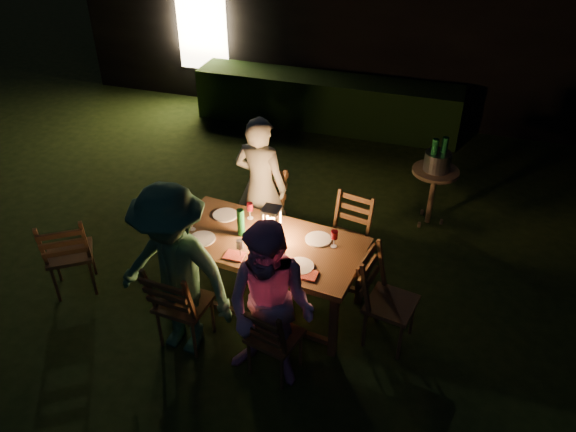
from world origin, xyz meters
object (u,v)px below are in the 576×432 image
(person_opp_right, at_px, (270,308))
(lantern, at_px, (272,226))
(chair_near_left, at_px, (185,317))
(chair_near_right, at_px, (274,349))
(chair_far_left, at_px, (260,227))
(side_table, at_px, (435,176))
(chair_end, at_px, (387,315))
(dining_table, at_px, (265,247))
(bottle_bucket_a, at_px, (433,158))
(ice_bucket, at_px, (437,161))
(person_house_side, at_px, (261,186))
(bottle_table, at_px, (241,222))
(chair_spare, at_px, (73,266))
(bottle_bucket_b, at_px, (443,156))
(chair_far_right, at_px, (345,251))
(person_opp_left, at_px, (175,273))

(person_opp_right, distance_m, lantern, 0.97)
(chair_near_left, relative_size, chair_near_right, 1.09)
(chair_near_right, relative_size, chair_far_left, 0.90)
(lantern, distance_m, side_table, 2.35)
(lantern, bearing_deg, side_table, 55.04)
(chair_end, bearing_deg, chair_near_left, -61.23)
(dining_table, xyz_separation_m, bottle_bucket_a, (1.34, 1.92, 0.20))
(chair_far_left, distance_m, ice_bucket, 2.16)
(chair_end, bearing_deg, person_house_side, -111.89)
(chair_far_left, bearing_deg, person_house_side, -85.37)
(bottle_table, xyz_separation_m, side_table, (1.64, 1.93, -0.27))
(chair_end, height_order, chair_spare, chair_spare)
(dining_table, relative_size, lantern, 5.54)
(chair_near_right, relative_size, bottle_bucket_b, 2.83)
(chair_far_left, distance_m, side_table, 2.12)
(chair_spare, xyz_separation_m, person_house_side, (1.58, 1.27, 0.51))
(chair_far_left, bearing_deg, chair_far_right, -176.86)
(person_house_side, height_order, side_table, person_house_side)
(chair_near_left, bearing_deg, dining_table, 57.81)
(chair_near_left, bearing_deg, bottle_bucket_b, 58.30)
(person_house_side, bearing_deg, chair_near_left, 90.02)
(chair_far_right, xyz_separation_m, lantern, (-0.58, -0.66, 0.65))
(chair_end, relative_size, ice_bucket, 3.26)
(chair_spare, distance_m, bottle_bucket_b, 4.19)
(dining_table, distance_m, side_table, 2.40)
(bottle_bucket_b, bearing_deg, lantern, -125.39)
(chair_spare, xyz_separation_m, person_opp_left, (1.41, -0.36, 0.55))
(ice_bucket, bearing_deg, bottle_bucket_b, 38.66)
(dining_table, bearing_deg, side_table, 60.81)
(dining_table, xyz_separation_m, bottle_bucket_b, (1.44, 2.00, 0.20))
(dining_table, height_order, bottle_table, bottle_table)
(dining_table, xyz_separation_m, person_house_side, (-0.36, 0.86, 0.11))
(dining_table, bearing_deg, chair_spare, -161.94)
(person_opp_left, relative_size, bottle_bucket_b, 5.31)
(bottle_bucket_b, bearing_deg, chair_spare, -144.62)
(chair_far_left, bearing_deg, bottle_table, 107.71)
(chair_near_left, height_order, ice_bucket, chair_near_left)
(person_opp_right, bearing_deg, dining_table, 118.76)
(dining_table, bearing_deg, bottle_bucket_a, 61.24)
(chair_spare, bearing_deg, bottle_table, -20.15)
(chair_far_right, bearing_deg, person_opp_right, 91.78)
(dining_table, distance_m, chair_near_left, 0.98)
(chair_spare, relative_size, person_house_side, 0.61)
(person_opp_left, xyz_separation_m, bottle_table, (0.29, 0.79, 0.06))
(person_opp_left, xyz_separation_m, ice_bucket, (1.93, 2.72, -0.01))
(bottle_bucket_a, bearing_deg, ice_bucket, 38.66)
(chair_near_right, height_order, chair_spare, chair_spare)
(lantern, bearing_deg, person_opp_right, -71.55)
(person_house_side, xyz_separation_m, ice_bucket, (1.75, 1.09, 0.03))
(dining_table, distance_m, chair_spare, 2.02)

